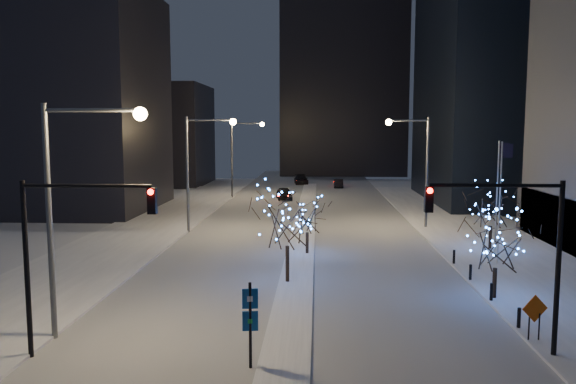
# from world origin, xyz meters

# --- Properties ---
(ground) EXTENTS (160.00, 160.00, 0.00)m
(ground) POSITION_xyz_m (0.00, 0.00, 0.00)
(ground) COLOR silver
(ground) RESTS_ON ground
(road) EXTENTS (20.00, 130.00, 0.02)m
(road) POSITION_xyz_m (0.00, 35.00, 0.01)
(road) COLOR #A8ADB7
(road) RESTS_ON ground
(median) EXTENTS (2.00, 80.00, 0.15)m
(median) POSITION_xyz_m (0.00, 30.00, 0.07)
(median) COLOR white
(median) RESTS_ON ground
(east_sidewalk) EXTENTS (10.00, 90.00, 0.15)m
(east_sidewalk) POSITION_xyz_m (15.00, 20.00, 0.07)
(east_sidewalk) COLOR white
(east_sidewalk) RESTS_ON ground
(west_sidewalk) EXTENTS (8.00, 90.00, 0.15)m
(west_sidewalk) POSITION_xyz_m (-14.00, 20.00, 0.07)
(west_sidewalk) COLOR white
(west_sidewalk) RESTS_ON ground
(filler_west_near) EXTENTS (22.00, 18.00, 24.00)m
(filler_west_near) POSITION_xyz_m (-28.00, 40.00, 12.00)
(filler_west_near) COLOR black
(filler_west_near) RESTS_ON ground
(filler_west_far) EXTENTS (18.00, 16.00, 16.00)m
(filler_west_far) POSITION_xyz_m (-26.00, 70.00, 8.00)
(filler_west_far) COLOR black
(filler_west_far) RESTS_ON ground
(horizon_block) EXTENTS (24.00, 14.00, 42.00)m
(horizon_block) POSITION_xyz_m (6.00, 92.00, 21.00)
(horizon_block) COLOR black
(horizon_block) RESTS_ON ground
(street_lamp_w_near) EXTENTS (4.40, 0.56, 10.00)m
(street_lamp_w_near) POSITION_xyz_m (-8.94, 2.00, 6.50)
(street_lamp_w_near) COLOR #595E66
(street_lamp_w_near) RESTS_ON ground
(street_lamp_w_mid) EXTENTS (4.40, 0.56, 10.00)m
(street_lamp_w_mid) POSITION_xyz_m (-8.94, 27.00, 6.50)
(street_lamp_w_mid) COLOR #595E66
(street_lamp_w_mid) RESTS_ON ground
(street_lamp_w_far) EXTENTS (4.40, 0.56, 10.00)m
(street_lamp_w_far) POSITION_xyz_m (-8.94, 52.00, 6.50)
(street_lamp_w_far) COLOR #595E66
(street_lamp_w_far) RESTS_ON ground
(street_lamp_east) EXTENTS (3.90, 0.56, 10.00)m
(street_lamp_east) POSITION_xyz_m (10.08, 30.00, 6.45)
(street_lamp_east) COLOR #595E66
(street_lamp_east) RESTS_ON ground
(traffic_signal_west) EXTENTS (5.26, 0.43, 7.00)m
(traffic_signal_west) POSITION_xyz_m (-8.44, -0.00, 4.76)
(traffic_signal_west) COLOR black
(traffic_signal_west) RESTS_ON ground
(traffic_signal_east) EXTENTS (5.26, 0.43, 7.00)m
(traffic_signal_east) POSITION_xyz_m (8.94, 1.00, 4.76)
(traffic_signal_east) COLOR black
(traffic_signal_east) RESTS_ON ground
(flagpoles) EXTENTS (1.35, 2.60, 8.00)m
(flagpoles) POSITION_xyz_m (13.37, 17.25, 4.80)
(flagpoles) COLOR silver
(flagpoles) RESTS_ON east_sidewalk
(bollards) EXTENTS (0.16, 12.16, 0.90)m
(bollards) POSITION_xyz_m (10.20, 10.00, 0.60)
(bollards) COLOR black
(bollards) RESTS_ON east_sidewalk
(car_near) EXTENTS (2.47, 4.75, 1.54)m
(car_near) POSITION_xyz_m (-3.05, 50.27, 0.77)
(car_near) COLOR black
(car_near) RESTS_ON ground
(car_mid) EXTENTS (1.38, 3.92, 1.29)m
(car_mid) POSITION_xyz_m (4.39, 65.62, 0.65)
(car_mid) COLOR black
(car_mid) RESTS_ON ground
(car_far) EXTENTS (2.60, 5.35, 1.50)m
(car_far) POSITION_xyz_m (-1.50, 70.54, 0.75)
(car_far) COLOR black
(car_far) RESTS_ON ground
(holiday_tree_median_near) EXTENTS (4.45, 4.45, 5.69)m
(holiday_tree_median_near) POSITION_xyz_m (-0.50, 11.08, 3.87)
(holiday_tree_median_near) COLOR black
(holiday_tree_median_near) RESTS_ON median
(holiday_tree_median_far) EXTENTS (3.90, 3.90, 4.21)m
(holiday_tree_median_far) POSITION_xyz_m (0.50, 18.62, 2.87)
(holiday_tree_median_far) COLOR black
(holiday_tree_median_far) RESTS_ON median
(holiday_tree_plaza_near) EXTENTS (3.61, 3.61, 4.53)m
(holiday_tree_plaza_near) POSITION_xyz_m (10.50, 8.51, 3.06)
(holiday_tree_plaza_near) COLOR black
(holiday_tree_plaza_near) RESTS_ON east_sidewalk
(holiday_tree_plaza_far) EXTENTS (4.62, 4.62, 4.87)m
(holiday_tree_plaza_far) POSITION_xyz_m (13.99, 20.88, 3.27)
(holiday_tree_plaza_far) COLOR black
(holiday_tree_plaza_far) RESTS_ON east_sidewalk
(wayfinding_sign) EXTENTS (0.59, 0.16, 3.31)m
(wayfinding_sign) POSITION_xyz_m (-1.25, -0.57, 2.03)
(wayfinding_sign) COLOR black
(wayfinding_sign) RESTS_ON ground
(construction_sign) EXTENTS (1.15, 0.34, 1.94)m
(construction_sign) POSITION_xyz_m (10.30, 2.53, 1.32)
(construction_sign) COLOR black
(construction_sign) RESTS_ON east_sidewalk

